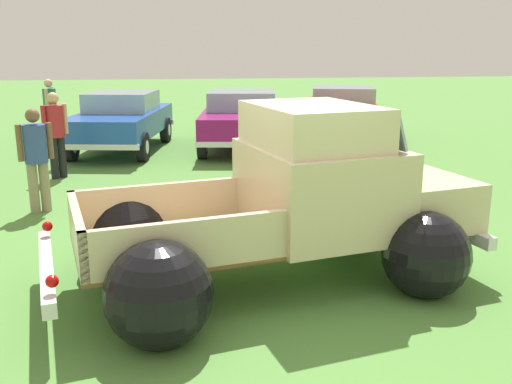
# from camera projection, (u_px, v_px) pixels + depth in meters

# --- Properties ---
(ground_plane) EXTENTS (80.00, 80.00, 0.00)m
(ground_plane) POSITION_uv_depth(u_px,v_px,m) (264.00, 280.00, 6.34)
(ground_plane) COLOR #548C3D
(vintage_pickup_truck) EXTENTS (4.92, 3.49, 1.96)m
(vintage_pickup_truck) POSITION_uv_depth(u_px,v_px,m) (297.00, 211.00, 6.28)
(vintage_pickup_truck) COLOR black
(vintage_pickup_truck) RESTS_ON ground
(show_car_0) EXTENTS (2.56, 4.46, 1.43)m
(show_car_0) POSITION_uv_depth(u_px,v_px,m) (122.00, 119.00, 13.98)
(show_car_0) COLOR black
(show_car_0) RESTS_ON ground
(show_car_1) EXTENTS (2.53, 4.38, 1.43)m
(show_car_1) POSITION_uv_depth(u_px,v_px,m) (242.00, 118.00, 14.27)
(show_car_1) COLOR black
(show_car_1) RESTS_ON ground
(show_car_2) EXTENTS (2.87, 4.53, 1.43)m
(show_car_2) POSITION_uv_depth(u_px,v_px,m) (342.00, 111.00, 15.72)
(show_car_2) COLOR black
(show_car_2) RESTS_ON ground
(spectator_0) EXTENTS (0.48, 0.48, 1.67)m
(spectator_0) POSITION_uv_depth(u_px,v_px,m) (56.00, 130.00, 11.00)
(spectator_0) COLOR black
(spectator_0) RESTS_ON ground
(spectator_1) EXTENTS (0.53, 0.44, 1.61)m
(spectator_1) POSITION_uv_depth(u_px,v_px,m) (36.00, 154.00, 8.73)
(spectator_1) COLOR gray
(spectator_1) RESTS_ON ground
(spectator_2) EXTENTS (0.38, 0.54, 1.68)m
(spectator_2) POSITION_uv_depth(u_px,v_px,m) (50.00, 107.00, 15.19)
(spectator_2) COLOR navy
(spectator_2) RESTS_ON ground
(lane_cone_1) EXTENTS (0.36, 0.36, 0.63)m
(lane_cone_1) POSITION_uv_depth(u_px,v_px,m) (194.00, 199.00, 8.47)
(lane_cone_1) COLOR black
(lane_cone_1) RESTS_ON ground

